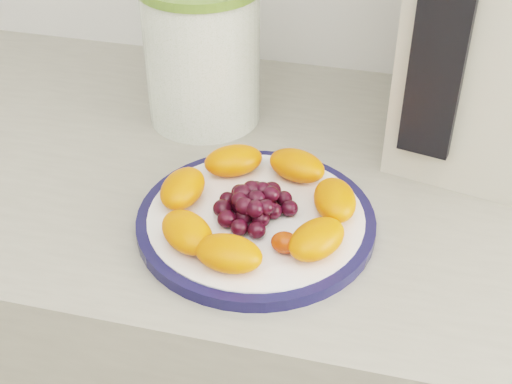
# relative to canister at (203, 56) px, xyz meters

# --- Properties ---
(plate_rim) EXTENTS (0.27, 0.27, 0.01)m
(plate_rim) POSITION_rel_canister_xyz_m (0.13, -0.22, -0.09)
(plate_rim) COLOR #13143B
(plate_rim) RESTS_ON counter
(plate_face) EXTENTS (0.25, 0.25, 0.02)m
(plate_face) POSITION_rel_canister_xyz_m (0.13, -0.22, -0.09)
(plate_face) COLOR white
(plate_face) RESTS_ON counter
(canister) EXTENTS (0.20, 0.20, 0.19)m
(canister) POSITION_rel_canister_xyz_m (0.00, 0.00, 0.00)
(canister) COLOR #486721
(canister) RESTS_ON counter
(appliance_body) EXTENTS (0.26, 0.32, 0.35)m
(appliance_body) POSITION_rel_canister_xyz_m (0.39, 0.04, 0.08)
(appliance_body) COLOR beige
(appliance_body) RESTS_ON counter
(appliance_panel) EXTENTS (0.06, 0.03, 0.26)m
(appliance_panel) POSITION_rel_canister_xyz_m (0.31, -0.09, 0.09)
(appliance_panel) COLOR black
(appliance_panel) RESTS_ON appliance_body
(fruit_plate) EXTENTS (0.24, 0.24, 0.03)m
(fruit_plate) POSITION_rel_canister_xyz_m (0.13, -0.23, -0.06)
(fruit_plate) COLOR #FF5408
(fruit_plate) RESTS_ON plate_face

